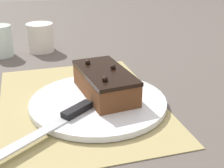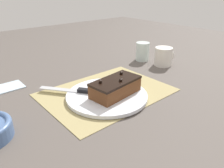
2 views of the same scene
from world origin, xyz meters
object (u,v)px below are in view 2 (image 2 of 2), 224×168
at_px(cake_plate, 107,95).
at_px(serving_knife, 78,90).
at_px(coffee_mug, 163,56).
at_px(drinking_glass, 142,52).
at_px(chocolate_cake, 116,87).

distance_m(cake_plate, serving_knife, 0.11).
bearing_deg(serving_knife, coffee_mug, -36.02).
bearing_deg(serving_knife, drinking_glass, -22.00).
height_order(cake_plate, coffee_mug, coffee_mug).
relative_size(cake_plate, drinking_glass, 3.02).
bearing_deg(chocolate_cake, coffee_mug, 14.53).
distance_m(cake_plate, drinking_glass, 0.47).
xyz_separation_m(cake_plate, drinking_glass, (0.42, 0.21, 0.04)).
bearing_deg(coffee_mug, chocolate_cake, -165.47).
height_order(chocolate_cake, drinking_glass, drinking_glass).
relative_size(cake_plate, serving_knife, 1.52).
bearing_deg(cake_plate, chocolate_cake, -42.36).
bearing_deg(cake_plate, coffee_mug, 11.23).
distance_m(chocolate_cake, coffee_mug, 0.43).
xyz_separation_m(drinking_glass, coffee_mug, (0.02, -0.12, -0.00)).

